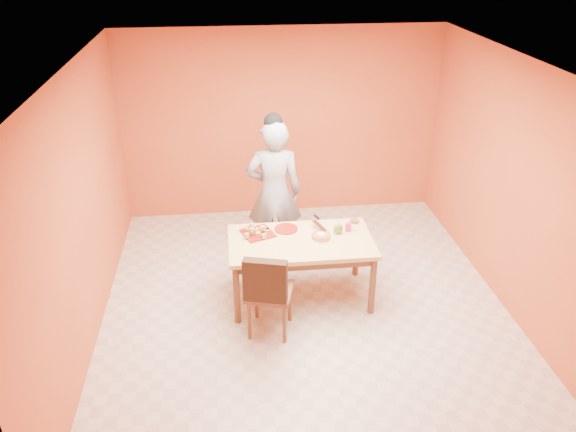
{
  "coord_description": "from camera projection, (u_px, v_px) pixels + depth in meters",
  "views": [
    {
      "loc": [
        -0.79,
        -5.12,
        3.85
      ],
      "look_at": [
        -0.16,
        0.3,
        1.02
      ],
      "focal_mm": 35.0,
      "sensor_mm": 36.0,
      "label": 1
    }
  ],
  "objects": [
    {
      "name": "checker_tin",
      "position": [
        354.0,
        221.0,
        6.57
      ],
      "size": [
        0.13,
        0.13,
        0.03
      ],
      "primitive_type": "cylinder",
      "rotation": [
        0.0,
        0.0,
        0.32
      ],
      "color": "#331A0D",
      "rests_on": "dining_table"
    },
    {
      "name": "magenta_glass",
      "position": [
        348.0,
        227.0,
        6.37
      ],
      "size": [
        0.08,
        0.08,
        0.1
      ],
      "primitive_type": "cylinder",
      "rotation": [
        0.0,
        0.0,
        -0.11
      ],
      "color": "#C61D5A",
      "rests_on": "dining_table"
    },
    {
      "name": "pastry_platter",
      "position": [
        258.0,
        233.0,
        6.32
      ],
      "size": [
        0.42,
        0.42,
        0.02
      ],
      "primitive_type": "cube",
      "rotation": [
        0.0,
        0.0,
        0.37
      ],
      "color": "maroon",
      "rests_on": "dining_table"
    },
    {
      "name": "red_dinner_plate",
      "position": [
        286.0,
        229.0,
        6.42
      ],
      "size": [
        0.35,
        0.35,
        0.02
      ],
      "primitive_type": "cylinder",
      "rotation": [
        0.0,
        0.0,
        0.38
      ],
      "color": "maroon",
      "rests_on": "dining_table"
    },
    {
      "name": "wall_left",
      "position": [
        81.0,
        212.0,
        5.52
      ],
      "size": [
        0.0,
        5.0,
        5.0
      ],
      "primitive_type": "plane",
      "rotation": [
        1.57,
        0.0,
        1.57
      ],
      "color": "#CB572E",
      "rests_on": "floor"
    },
    {
      "name": "wall_right",
      "position": [
        516.0,
        190.0,
        5.98
      ],
      "size": [
        0.0,
        5.0,
        5.0
      ],
      "primitive_type": "plane",
      "rotation": [
        1.57,
        0.0,
        -1.57
      ],
      "color": "#CB572E",
      "rests_on": "floor"
    },
    {
      "name": "wall_back",
      "position": [
        282.0,
        124.0,
        7.96
      ],
      "size": [
        4.5,
        0.0,
        4.5
      ],
      "primitive_type": "plane",
      "rotation": [
        1.57,
        0.0,
        0.0
      ],
      "color": "#CB572E",
      "rests_on": "floor"
    },
    {
      "name": "floor",
      "position": [
        305.0,
        307.0,
        6.37
      ],
      "size": [
        5.0,
        5.0,
        0.0
      ],
      "primitive_type": "plane",
      "color": "beige",
      "rests_on": "ground"
    },
    {
      "name": "pastry_pile",
      "position": [
        258.0,
        229.0,
        6.3
      ],
      "size": [
        0.29,
        0.29,
        0.09
      ],
      "primitive_type": null,
      "color": "tan",
      "rests_on": "pastry_platter"
    },
    {
      "name": "dining_table",
      "position": [
        301.0,
        247.0,
        6.25
      ],
      "size": [
        1.6,
        0.9,
        0.76
      ],
      "color": "tan",
      "rests_on": "floor"
    },
    {
      "name": "white_cake_plate",
      "position": [
        321.0,
        239.0,
        6.22
      ],
      "size": [
        0.32,
        0.32,
        0.01
      ],
      "primitive_type": "cylinder",
      "rotation": [
        0.0,
        0.0,
        0.27
      ],
      "color": "white",
      "rests_on": "dining_table"
    },
    {
      "name": "cake_server",
      "position": [
        319.0,
        226.0,
        6.36
      ],
      "size": [
        0.14,
        0.29,
        0.01
      ],
      "primitive_type": "cube",
      "rotation": [
        0.0,
        0.0,
        0.32
      ],
      "color": "silver",
      "rests_on": "sponge_cake"
    },
    {
      "name": "egg_ornament",
      "position": [
        338.0,
        228.0,
        6.31
      ],
      "size": [
        0.11,
        0.09,
        0.13
      ],
      "primitive_type": "ellipsoid",
      "rotation": [
        0.0,
        0.0,
        -0.08
      ],
      "color": "olive",
      "rests_on": "dining_table"
    },
    {
      "name": "ceiling",
      "position": [
        310.0,
        67.0,
        5.13
      ],
      "size": [
        5.0,
        5.0,
        0.0
      ],
      "primitive_type": "plane",
      "rotation": [
        3.14,
        0.0,
        0.0
      ],
      "color": "white",
      "rests_on": "wall_back"
    },
    {
      "name": "dining_chair",
      "position": [
        270.0,
        290.0,
        5.77
      ],
      "size": [
        0.57,
        0.64,
        1.0
      ],
      "rotation": [
        0.0,
        0.0,
        -0.27
      ],
      "color": "brown",
      "rests_on": "floor"
    },
    {
      "name": "sponge_cake",
      "position": [
        321.0,
        236.0,
        6.21
      ],
      "size": [
        0.23,
        0.23,
        0.05
      ],
      "primitive_type": "cylinder",
      "rotation": [
        0.0,
        0.0,
        -0.09
      ],
      "color": "#BF8531",
      "rests_on": "white_cake_plate"
    },
    {
      "name": "person",
      "position": [
        274.0,
        193.0,
        6.89
      ],
      "size": [
        0.7,
        0.48,
        1.87
      ],
      "primitive_type": "imported",
      "rotation": [
        0.0,
        0.0,
        3.09
      ],
      "color": "gray",
      "rests_on": "floor"
    }
  ]
}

